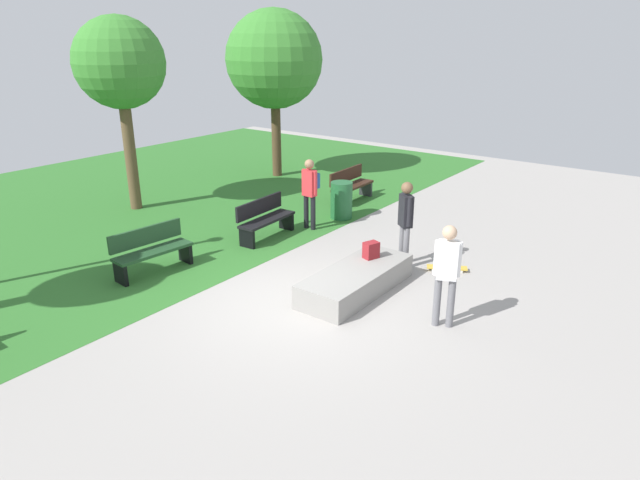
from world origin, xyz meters
TOP-DOWN VIEW (x-y plane):
  - ground_plane at (0.00, 0.00)m, footprint 28.00×28.00m
  - grass_lawn at (0.00, 7.82)m, footprint 26.60×12.37m
  - concrete_ledge at (1.08, -0.65)m, footprint 2.54×0.98m
  - backpack_on_ledge at (1.71, -0.57)m, footprint 0.33×0.28m
  - skater_performing_trick at (0.84, -2.50)m, footprint 0.31×0.40m
  - skater_watching at (2.67, -0.76)m, footprint 0.36×0.37m
  - skateboard_by_ledge at (2.99, -1.60)m, footprint 0.56×0.80m
  - park_bench_far_right at (2.25, 2.65)m, footprint 1.63×0.57m
  - park_bench_center_lawn at (5.93, 2.73)m, footprint 1.61×0.52m
  - park_bench_by_oak at (-0.59, 3.12)m, footprint 1.64×0.62m
  - tree_leaning_ash at (6.99, 6.37)m, footprint 3.03×3.03m
  - tree_tall_oak at (1.88, 7.03)m, footprint 2.28×2.28m
  - trash_bin at (4.52, 2.06)m, footprint 0.56×0.56m
  - pedestrian_with_backpack at (3.39, 2.20)m, footprint 0.36×0.43m

SIDE VIEW (x-z plane):
  - ground_plane at x=0.00m, z-range 0.00..0.00m
  - grass_lawn at x=0.00m, z-range 0.00..0.01m
  - skateboard_by_ledge at x=2.99m, z-range 0.02..0.10m
  - concrete_ledge at x=1.08m, z-range 0.00..0.44m
  - trash_bin at x=4.52m, z-range 0.00..0.94m
  - park_bench_far_right at x=2.25m, z-range 0.03..0.94m
  - park_bench_center_lawn at x=5.93m, z-range 0.03..0.94m
  - park_bench_by_oak at x=-0.59m, z-range 0.03..0.94m
  - backpack_on_ledge at x=1.71m, z-range 0.44..0.76m
  - skater_performing_trick at x=0.84m, z-range 0.15..1.89m
  - pedestrian_with_backpack at x=3.39m, z-range 0.17..1.89m
  - skater_watching at x=2.67m, z-range 0.16..1.93m
  - tree_leaning_ash at x=6.99m, z-range 1.07..6.29m
  - tree_tall_oak at x=1.88m, z-range 1.28..6.21m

